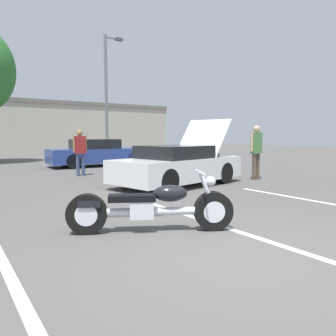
{
  "coord_description": "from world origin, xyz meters",
  "views": [
    {
      "loc": [
        -2.95,
        -2.83,
        1.49
      ],
      "look_at": [
        0.99,
        2.89,
        0.8
      ],
      "focal_mm": 35.0,
      "sensor_mm": 36.0,
      "label": 1
    }
  ],
  "objects_px": {
    "light_pole": "(107,92)",
    "motorcycle": "(151,208)",
    "parked_car_right_row": "(98,153)",
    "spectator_midground": "(212,145)",
    "spectator_near_motorcycle": "(256,147)",
    "show_car_hood_open": "(178,165)",
    "spectator_by_show_car": "(80,149)"
  },
  "relations": [
    {
      "from": "parked_car_right_row",
      "to": "spectator_by_show_car",
      "type": "distance_m",
      "value": 3.91
    },
    {
      "from": "parked_car_right_row",
      "to": "spectator_near_motorcycle",
      "type": "relative_size",
      "value": 2.63
    },
    {
      "from": "motorcycle",
      "to": "parked_car_right_row",
      "type": "height_order",
      "value": "parked_car_right_row"
    },
    {
      "from": "motorcycle",
      "to": "light_pole",
      "type": "bearing_deg",
      "value": 96.94
    },
    {
      "from": "parked_car_right_row",
      "to": "spectator_midground",
      "type": "height_order",
      "value": "spectator_midground"
    },
    {
      "from": "show_car_hood_open",
      "to": "spectator_near_motorcycle",
      "type": "bearing_deg",
      "value": -20.86
    },
    {
      "from": "show_car_hood_open",
      "to": "motorcycle",
      "type": "bearing_deg",
      "value": -143.09
    },
    {
      "from": "light_pole",
      "to": "parked_car_right_row",
      "type": "relative_size",
      "value": 1.55
    },
    {
      "from": "light_pole",
      "to": "spectator_midground",
      "type": "distance_m",
      "value": 9.26
    },
    {
      "from": "light_pole",
      "to": "spectator_near_motorcycle",
      "type": "relative_size",
      "value": 4.07
    },
    {
      "from": "spectator_midground",
      "to": "spectator_near_motorcycle",
      "type": "bearing_deg",
      "value": -96.07
    },
    {
      "from": "light_pole",
      "to": "spectator_midground",
      "type": "relative_size",
      "value": 4.09
    },
    {
      "from": "spectator_near_motorcycle",
      "to": "spectator_midground",
      "type": "bearing_deg",
      "value": 83.93
    },
    {
      "from": "light_pole",
      "to": "spectator_by_show_car",
      "type": "distance_m",
      "value": 8.58
    },
    {
      "from": "parked_car_right_row",
      "to": "spectator_near_motorcycle",
      "type": "distance_m",
      "value": 8.08
    },
    {
      "from": "spectator_by_show_car",
      "to": "spectator_midground",
      "type": "relative_size",
      "value": 0.93
    },
    {
      "from": "motorcycle",
      "to": "show_car_hood_open",
      "type": "xyz_separation_m",
      "value": [
        3.19,
        3.61,
        0.22
      ]
    },
    {
      "from": "light_pole",
      "to": "spectator_near_motorcycle",
      "type": "height_order",
      "value": "light_pole"
    },
    {
      "from": "parked_car_right_row",
      "to": "spectator_by_show_car",
      "type": "bearing_deg",
      "value": -119.45
    },
    {
      "from": "light_pole",
      "to": "spectator_by_show_car",
      "type": "bearing_deg",
      "value": -121.6
    },
    {
      "from": "light_pole",
      "to": "motorcycle",
      "type": "height_order",
      "value": "light_pole"
    },
    {
      "from": "motorcycle",
      "to": "show_car_hood_open",
      "type": "relative_size",
      "value": 0.53
    },
    {
      "from": "parked_car_right_row",
      "to": "spectator_midground",
      "type": "relative_size",
      "value": 2.64
    },
    {
      "from": "spectator_near_motorcycle",
      "to": "parked_car_right_row",
      "type": "bearing_deg",
      "value": 107.73
    },
    {
      "from": "show_car_hood_open",
      "to": "parked_car_right_row",
      "type": "relative_size",
      "value": 0.91
    },
    {
      "from": "motorcycle",
      "to": "spectator_near_motorcycle",
      "type": "bearing_deg",
      "value": 56.09
    },
    {
      "from": "spectator_near_motorcycle",
      "to": "spectator_midground",
      "type": "xyz_separation_m",
      "value": [
        0.26,
        2.46,
        -0.01
      ]
    },
    {
      "from": "parked_car_right_row",
      "to": "spectator_by_show_car",
      "type": "height_order",
      "value": "spectator_by_show_car"
    },
    {
      "from": "spectator_near_motorcycle",
      "to": "spectator_by_show_car",
      "type": "distance_m",
      "value": 6.29
    },
    {
      "from": "spectator_near_motorcycle",
      "to": "spectator_by_show_car",
      "type": "xyz_separation_m",
      "value": [
        -4.52,
        4.38,
        -0.09
      ]
    },
    {
      "from": "light_pole",
      "to": "parked_car_right_row",
      "type": "xyz_separation_m",
      "value": [
        -2.13,
        -3.52,
        -3.48
      ]
    },
    {
      "from": "motorcycle",
      "to": "show_car_hood_open",
      "type": "height_order",
      "value": "show_car_hood_open"
    }
  ]
}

